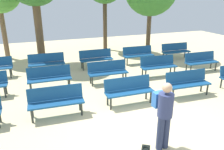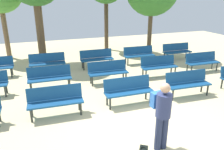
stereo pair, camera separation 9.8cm
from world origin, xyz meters
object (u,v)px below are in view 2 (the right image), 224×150
(bench_r2_c3, at_px, (139,54))
(visitor_with_backpack, at_px, (162,112))
(bench_r2_c1, at_px, (47,62))
(bench_r2_c4, at_px, (177,50))
(bench_r1_c4, at_px, (202,61))
(bench_r0_c1, at_px, (55,99))
(bench_r0_c3, at_px, (188,82))
(bench_r0_c2, at_px, (128,89))
(bench_r1_c3, at_px, (159,65))
(bench_r1_c2, at_px, (108,71))
(bench_r1_c1, at_px, (50,76))
(bench_r2_c2, at_px, (97,58))

(bench_r2_c3, height_order, visitor_with_backpack, visitor_with_backpack)
(bench_r2_c1, xyz_separation_m, bench_r2_c4, (6.89, -0.15, 0.00))
(bench_r2_c1, bearing_deg, bench_r1_c4, -16.04)
(bench_r0_c1, distance_m, bench_r2_c4, 8.02)
(bench_r0_c1, height_order, bench_r1_c4, same)
(bench_r0_c1, height_order, bench_r0_c3, same)
(bench_r2_c4, xyz_separation_m, visitor_with_backpack, (-4.86, -6.33, 0.43))
(bench_r0_c2, height_order, bench_r0_c3, same)
(bench_r1_c3, bearing_deg, bench_r1_c4, 0.12)
(bench_r1_c2, height_order, bench_r1_c3, same)
(bench_r0_c3, distance_m, bench_r2_c4, 4.78)
(bench_r1_c3, bearing_deg, visitor_with_backpack, -117.36)
(bench_r1_c1, distance_m, bench_r1_c3, 4.63)
(bench_r0_c3, xyz_separation_m, bench_r2_c1, (-4.45, 4.27, 0.00))
(bench_r0_c2, height_order, bench_r1_c2, same)
(bench_r1_c1, distance_m, bench_r2_c3, 5.03)
(bench_r0_c3, distance_m, bench_r2_c3, 4.13)
(bench_r2_c3, bearing_deg, bench_r1_c2, -137.67)
(bench_r0_c2, height_order, bench_r2_c4, same)
(bench_r1_c4, bearing_deg, visitor_with_backpack, -136.51)
(bench_r0_c3, distance_m, bench_r2_c2, 4.70)
(bench_r0_c2, relative_size, bench_r0_c3, 0.99)
(bench_r2_c1, relative_size, bench_r2_c2, 1.01)
(bench_r1_c2, bearing_deg, bench_r2_c1, 138.49)
(bench_r1_c3, xyz_separation_m, bench_r2_c1, (-4.55, 2.16, 0.00))
(bench_r1_c1, relative_size, visitor_with_backpack, 0.98)
(bench_r0_c3, xyz_separation_m, bench_r1_c3, (0.10, 2.11, 0.00))
(bench_r1_c1, bearing_deg, bench_r2_c1, 89.68)
(bench_r0_c1, height_order, bench_r0_c2, same)
(bench_r0_c2, relative_size, bench_r2_c3, 0.99)
(bench_r1_c4, bearing_deg, bench_r1_c3, 179.16)
(bench_r0_c2, height_order, bench_r2_c2, same)
(bench_r2_c2, height_order, bench_r2_c4, same)
(bench_r0_c1, xyz_separation_m, bench_r1_c1, (0.01, 2.06, 0.00))
(bench_r1_c4, height_order, bench_r2_c2, same)
(bench_r0_c2, xyz_separation_m, bench_r2_c2, (0.09, 4.05, 0.00))
(bench_r2_c2, height_order, visitor_with_backpack, visitor_with_backpack)
(bench_r0_c2, distance_m, bench_r2_c1, 4.70)
(bench_r1_c2, relative_size, visitor_with_backpack, 0.98)
(bench_r0_c2, bearing_deg, bench_r1_c3, 41.62)
(bench_r1_c1, bearing_deg, bench_r1_c4, -0.13)
(bench_r0_c1, relative_size, bench_r1_c1, 1.00)
(bench_r1_c1, relative_size, bench_r1_c4, 1.00)
(bench_r2_c2, bearing_deg, bench_r1_c2, -92.45)
(bench_r1_c4, bearing_deg, bench_r2_c4, 89.27)
(bench_r0_c3, xyz_separation_m, visitor_with_backpack, (-2.43, -2.21, 0.43))
(bench_r0_c2, relative_size, bench_r1_c2, 0.99)
(bench_r1_c3, height_order, bench_r2_c2, same)
(bench_r1_c2, relative_size, bench_r2_c4, 1.00)
(bench_r0_c2, height_order, bench_r2_c1, same)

